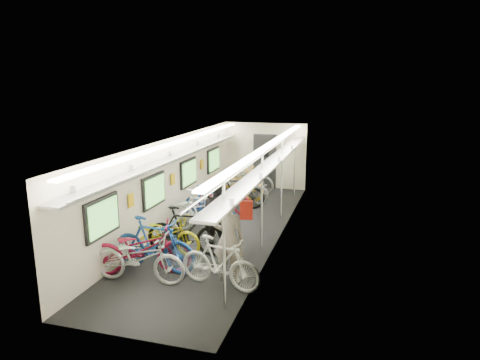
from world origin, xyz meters
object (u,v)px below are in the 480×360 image
Objects in this scene: passenger_near at (229,239)px; backpack at (246,210)px; bicycle_1 at (154,244)px; passenger_mid at (217,213)px; bicycle_0 at (139,258)px.

backpack is at bearing -105.71° from passenger_near.
bicycle_1 is 2.04m from backpack.
backpack is (0.18, 0.65, 0.42)m from passenger_near.
passenger_mid is at bearing 121.58° from backpack.
passenger_mid reaches higher than backpack.
bicycle_1 is at bearing -175.57° from backpack.
backpack is at bearing -60.46° from bicycle_0.
backpack reaches higher than bicycle_0.
passenger_near is at bearing -75.29° from bicycle_0.
passenger_near is at bearing -120.42° from backpack.
bicycle_1 reaches higher than bicycle_0.
passenger_near is (1.66, 0.54, 0.37)m from bicycle_0.
backpack reaches higher than bicycle_1.
passenger_near is at bearing 127.10° from passenger_mid.
bicycle_0 is 0.57m from bicycle_1.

